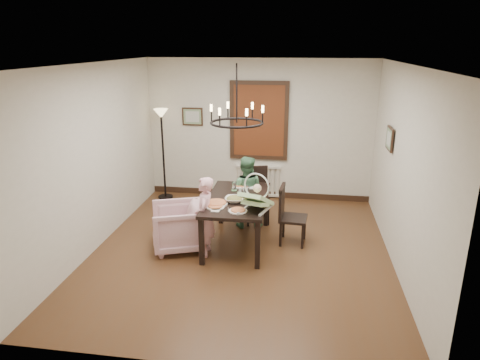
% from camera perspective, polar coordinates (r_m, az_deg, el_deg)
% --- Properties ---
extents(room_shell, '(4.51, 5.00, 2.81)m').
position_cam_1_polar(room_shell, '(6.54, 0.59, 3.02)').
color(room_shell, '#50311B').
rests_on(room_shell, ground).
extents(dining_table, '(0.94, 1.65, 0.77)m').
position_cam_1_polar(dining_table, '(6.68, -0.41, -3.09)').
color(dining_table, black).
rests_on(dining_table, room_shell).
extents(chair_far, '(0.54, 0.54, 0.99)m').
position_cam_1_polar(chair_far, '(7.57, 2.26, -2.08)').
color(chair_far, black).
rests_on(chair_far, room_shell).
extents(chair_right, '(0.46, 0.46, 0.96)m').
position_cam_1_polar(chair_right, '(6.82, 7.14, -4.66)').
color(chair_right, black).
rests_on(chair_right, room_shell).
extents(armchair, '(1.00, 0.99, 0.72)m').
position_cam_1_polar(armchair, '(6.72, -8.25, -6.17)').
color(armchair, '#E9B2C9').
rests_on(armchair, room_shell).
extents(elderly_woman, '(0.27, 0.39, 1.01)m').
position_cam_1_polar(elderly_woman, '(6.43, -4.72, -5.76)').
color(elderly_woman, '#E9A5AE').
rests_on(elderly_woman, room_shell).
extents(seated_man, '(0.52, 0.41, 1.04)m').
position_cam_1_polar(seated_man, '(7.37, 0.77, -2.41)').
color(seated_man, '#4A7C55').
rests_on(seated_man, room_shell).
extents(baby_bouncer, '(0.57, 0.67, 0.37)m').
position_cam_1_polar(baby_bouncer, '(6.13, 2.16, -2.36)').
color(baby_bouncer, '#BEEBA2').
rests_on(baby_bouncer, dining_table).
extents(salad_bowl, '(0.35, 0.35, 0.09)m').
position_cam_1_polar(salad_bowl, '(6.48, -0.75, -2.57)').
color(salad_bowl, white).
rests_on(salad_bowl, dining_table).
extents(pizza_platter, '(0.34, 0.34, 0.04)m').
position_cam_1_polar(pizza_platter, '(6.40, -3.16, -3.08)').
color(pizza_platter, tan).
rests_on(pizza_platter, dining_table).
extents(drinking_glass, '(0.08, 0.08, 0.15)m').
position_cam_1_polar(drinking_glass, '(6.54, 0.71, -2.08)').
color(drinking_glass, silver).
rests_on(drinking_glass, dining_table).
extents(window_blinds, '(1.00, 0.03, 1.40)m').
position_cam_1_polar(window_blinds, '(8.53, 2.54, 7.88)').
color(window_blinds, '#552911').
rests_on(window_blinds, room_shell).
extents(radiator, '(0.92, 0.12, 0.62)m').
position_cam_1_polar(radiator, '(8.85, 2.44, -0.09)').
color(radiator, silver).
rests_on(radiator, room_shell).
extents(picture_back, '(0.42, 0.03, 0.36)m').
position_cam_1_polar(picture_back, '(8.77, -6.35, 8.40)').
color(picture_back, black).
rests_on(picture_back, room_shell).
extents(picture_right, '(0.03, 0.42, 0.36)m').
position_cam_1_polar(picture_right, '(7.07, 19.33, 5.22)').
color(picture_right, black).
rests_on(picture_right, room_shell).
extents(floor_lamp, '(0.30, 0.30, 1.80)m').
position_cam_1_polar(floor_lamp, '(8.78, -10.19, 3.23)').
color(floor_lamp, black).
rests_on(floor_lamp, room_shell).
extents(chandelier, '(0.80, 0.80, 0.04)m').
position_cam_1_polar(chandelier, '(6.34, -0.43, 7.64)').
color(chandelier, black).
rests_on(chandelier, room_shell).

